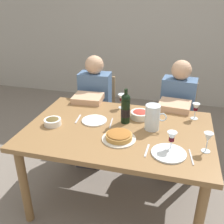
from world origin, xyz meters
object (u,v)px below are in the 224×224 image
baked_tart (119,136)px  wine_glass_left_diner (172,137)px  water_pitcher (152,119)px  diner_right (175,115)px  dining_table (118,138)px  salad_bowl (140,114)px  dinner_plate_right_setting (169,153)px  wine_bottle (126,108)px  wine_glass_spare (208,138)px  olive_bowl (53,121)px  chair_right (177,116)px  wine_glass_centre (196,108)px  dinner_plate_left_setting (94,121)px  chair_left (99,108)px  diner_left (93,107)px  wine_glass_right_diner (122,98)px

baked_tart → wine_glass_left_diner: (0.38, -0.04, 0.07)m
water_pitcher → diner_right: bearing=74.2°
water_pitcher → dining_table: bearing=-166.8°
salad_bowl → dinner_plate_right_setting: (0.28, -0.50, -0.03)m
wine_bottle → salad_bowl: wine_bottle is taller
water_pitcher → wine_glass_spare: (0.40, -0.22, 0.01)m
dining_table → salad_bowl: bearing=59.2°
wine_glass_left_diner → olive_bowl: bearing=172.7°
chair_right → wine_glass_centre: bearing=109.6°
wine_glass_left_diner → dinner_plate_left_setting: bearing=157.3°
water_pitcher → chair_right: size_ratio=0.24×
wine_glass_centre → chair_left: 1.24m
dining_table → salad_bowl: 0.30m
dining_table → chair_right: (0.46, 0.92, -0.17)m
chair_left → dining_table: bearing=113.8°
dinner_plate_left_setting → chair_right: 1.12m
water_pitcher → dinner_plate_right_setting: bearing=-64.2°
chair_left → wine_glass_centre: bearing=149.6°
dinner_plate_right_setting → chair_left: 1.46m
baked_tart → diner_right: 0.95m
olive_bowl → salad_bowl: bearing=24.8°
dining_table → wine_glass_spare: bearing=-13.7°
olive_bowl → baked_tart: bearing=-8.2°
dining_table → chair_left: chair_left is taller
chair_left → diner_right: bearing=164.0°
dining_table → chair_left: 1.00m
dinner_plate_right_setting → diner_left: size_ratio=0.21×
dining_table → wine_glass_left_diner: size_ratio=10.49×
wine_bottle → baked_tart: size_ratio=1.17×
wine_glass_right_diner → wine_glass_centre: size_ratio=0.96×
baked_tart → chair_right: chair_right is taller
diner_right → wine_glass_spare: bearing=110.8°
wine_bottle → baked_tart: bearing=-87.4°
wine_bottle → dinner_plate_left_setting: wine_bottle is taller
chair_right → wine_glass_right_diner: bearing=50.1°
dinner_plate_right_setting → salad_bowl: bearing=119.5°
water_pitcher → wine_glass_spare: 0.46m
dining_table → wine_glass_right_diner: (-0.06, 0.40, 0.19)m
wine_glass_spare → water_pitcher: bearing=151.0°
olive_bowl → diner_left: bearing=82.0°
chair_right → baked_tart: bearing=74.6°
wine_bottle → wine_glass_right_diner: bearing=108.8°
baked_tart → olive_bowl: (-0.59, 0.09, 0.00)m
chair_right → salad_bowl: bearing=70.5°
water_pitcher → chair_left: (-0.72, 0.81, -0.36)m
salad_bowl → diner_left: (-0.58, 0.40, -0.18)m
olive_bowl → wine_glass_centre: (1.15, 0.42, 0.07)m
water_pitcher → wine_bottle: bearing=166.5°
olive_bowl → wine_glass_left_diner: size_ratio=0.99×
wine_bottle → dinner_plate_right_setting: (0.39, -0.38, -0.12)m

